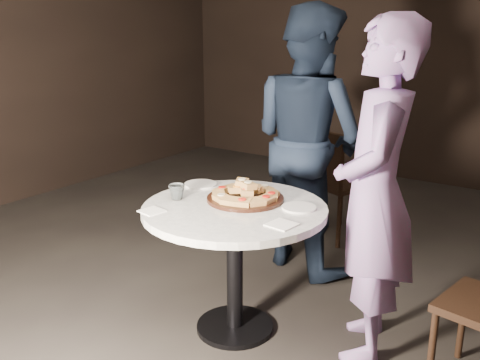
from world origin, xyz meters
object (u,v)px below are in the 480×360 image
Objects in this scene: serving_board at (245,199)px; focaccia_pile at (246,192)px; table at (235,230)px; diner_navy at (308,140)px; diner_teal at (375,195)px; water_glass at (177,192)px; chair_far at (333,177)px.

focaccia_pile is (0.00, 0.00, 0.04)m from serving_board.
table is 1.06m from diner_navy.
diner_teal is at bearing 153.54° from diner_navy.
table is at bearing -86.71° from focaccia_pile.
serving_board is at bearing 32.79° from water_glass.
serving_board is at bearing -133.57° from focaccia_pile.
serving_board is (-0.01, 0.11, 0.14)m from table.
serving_board is 0.92m from diner_navy.
chair_far is at bearing -67.87° from diner_navy.
diner_navy is (-0.11, 1.01, 0.30)m from table.
chair_far is (-0.14, 1.41, -0.27)m from focaccia_pile.
table is 1.40× the size of chair_far.
serving_board is at bearing -99.13° from diner_teal.
water_glass is 0.05× the size of diner_teal.
diner_navy is at bearing 115.93° from chair_far.
water_glass is at bearing -91.62° from diner_teal.
focaccia_pile is 0.91m from diner_navy.
table is 3.35× the size of focaccia_pile.
chair_far is at bearing 95.35° from table.
table is at bearing 15.62° from water_glass.
serving_board is 1.43m from chair_far.
table is 2.97× the size of serving_board.
diner_teal is at bearing 144.41° from chair_far.
diner_teal reaches higher than focaccia_pile.
table is 1.53m from chair_far.
water_glass is 1.13m from diner_navy.
chair_far is (0.18, 1.61, -0.26)m from water_glass.
water_glass is at bearing 105.74° from chair_far.
table is 0.22m from focaccia_pile.
water_glass is (-0.31, -0.20, 0.03)m from serving_board.
table is at bearing -85.81° from serving_board.
focaccia_pile is (-0.01, 0.11, 0.18)m from table.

